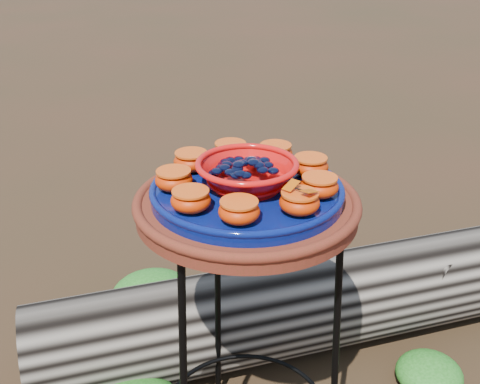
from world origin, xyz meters
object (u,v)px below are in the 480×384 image
object	(u,v)px
driftwood_log	(294,307)
cobalt_plate	(247,193)
terracotta_saucer	(247,207)
plant_stand	(246,347)
red_bowl	(247,175)

from	to	relation	value
driftwood_log	cobalt_plate	bearing A→B (deg)	-130.40
terracotta_saucer	driftwood_log	distance (m)	0.73
plant_stand	cobalt_plate	xyz separation A→B (m)	(0.00, 0.00, 0.40)
cobalt_plate	red_bowl	world-z (taller)	red_bowl
plant_stand	red_bowl	size ratio (longest dim) A/B	3.56
red_bowl	driftwood_log	bearing A→B (deg)	49.60
plant_stand	terracotta_saucer	distance (m)	0.37
cobalt_plate	red_bowl	size ratio (longest dim) A/B	2.00
plant_stand	driftwood_log	distance (m)	0.49
terracotta_saucer	red_bowl	xyz separation A→B (m)	(0.00, 0.00, 0.07)
plant_stand	terracotta_saucer	world-z (taller)	terracotta_saucer
red_bowl	driftwood_log	world-z (taller)	red_bowl
terracotta_saucer	cobalt_plate	size ratio (longest dim) A/B	1.17
plant_stand	cobalt_plate	bearing A→B (deg)	0.00
red_bowl	plant_stand	bearing A→B (deg)	0.00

